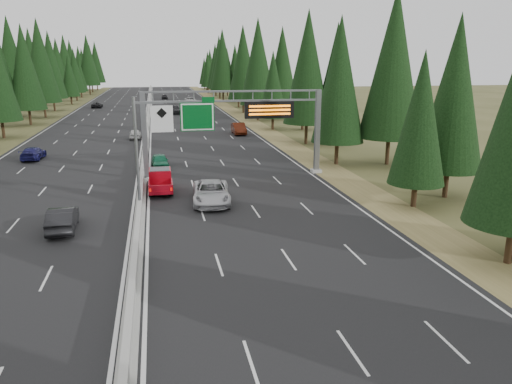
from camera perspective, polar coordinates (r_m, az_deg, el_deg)
road at (r=90.21m, az=-12.25°, el=7.77°), size 32.00×260.00×0.08m
shoulder_right at (r=91.68m, az=-0.96°, el=8.20°), size 3.60×260.00×0.06m
shoulder_left at (r=92.22m, az=-23.45°, el=7.04°), size 3.60×260.00×0.06m
median_barrier at (r=90.17m, az=-12.26°, el=8.01°), size 0.70×260.00×0.85m
sign_gantry at (r=45.41m, az=-1.74°, el=8.25°), size 16.75×0.98×7.80m
hov_sign_pole at (r=35.04m, az=-12.56°, el=5.10°), size 2.80×0.50×8.00m
tree_row_right at (r=80.95m, az=3.61°, el=13.91°), size 12.12×242.05×18.63m
tree_row_left at (r=96.06m, az=-26.07°, el=12.66°), size 12.62×241.83×18.85m
silver_minivan at (r=37.33m, az=-5.14°, el=-0.05°), size 3.13×6.02×1.62m
red_pickup at (r=41.64m, az=-10.90°, el=1.48°), size 1.87×5.23×1.70m
car_ahead_green at (r=50.67m, az=-10.91°, el=3.50°), size 1.82×4.05×1.35m
car_ahead_dkred at (r=73.38m, az=-1.98°, el=7.26°), size 1.82×5.00×1.64m
car_ahead_dkgrey at (r=104.49m, az=-9.30°, el=9.28°), size 2.74×5.80×1.63m
car_ahead_white at (r=129.10m, az=-7.48°, el=10.34°), size 2.89×6.01×1.65m
car_ahead_far at (r=146.46m, az=-10.41°, el=10.66°), size 1.71×4.00×1.35m
car_onc_near at (r=33.49m, az=-21.25°, el=-2.85°), size 1.82×4.62×1.50m
car_onc_blue at (r=59.18m, az=-24.13°, el=4.06°), size 2.07×4.74×1.36m
car_onc_white at (r=70.93m, az=-13.65°, el=6.47°), size 1.59×3.86×1.31m
car_onc_far at (r=122.30m, az=-17.71°, el=9.47°), size 2.27×4.79×1.32m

